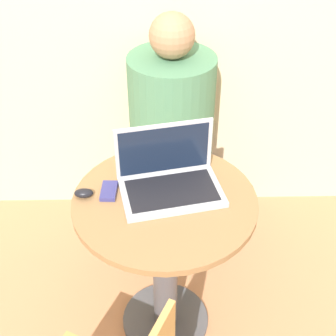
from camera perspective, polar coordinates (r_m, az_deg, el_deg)
The scene contains 6 objects.
ground_plane at distance 2.22m, azimuth -0.31°, elevation -18.05°, with size 12.00×12.00×0.00m, color tan.
round_table at distance 1.83m, azimuth -0.36°, elevation -9.19°, with size 0.66×0.66×0.73m.
laptop at distance 1.68m, azimuth 0.16°, elevation -1.21°, with size 0.40×0.30×0.23m.
cell_phone at distance 1.70m, azimuth -7.21°, elevation -2.79°, with size 0.06×0.10×0.02m.
computer_mouse at distance 1.70m, azimuth -10.24°, elevation -3.03°, with size 0.07×0.04×0.03m.
person_seated at distance 2.37m, azimuth 0.46°, elevation 2.89°, with size 0.41×0.62×1.18m.
Camera 1 is at (-0.01, -1.25, 1.84)m, focal length 50.00 mm.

